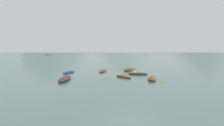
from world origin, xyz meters
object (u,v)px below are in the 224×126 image
(rowboat_4, at_px, (124,77))
(ferry_0, at_px, (48,55))
(rowboat_0, at_px, (152,79))
(rowboat_6, at_px, (138,74))
(rowboat_3, at_px, (103,71))
(rowboat_1, at_px, (129,69))
(rowboat_5, at_px, (69,72))
(mooring_buoy, at_px, (134,72))
(rowboat_2, at_px, (65,79))

(rowboat_4, distance_m, ferry_0, 181.72)
(rowboat_0, xyz_separation_m, rowboat_4, (-3.66, 2.43, -0.05))
(rowboat_6, bearing_deg, rowboat_3, 142.39)
(rowboat_4, bearing_deg, rowboat_0, -33.62)
(rowboat_6, bearing_deg, rowboat_4, -133.38)
(rowboat_1, distance_m, rowboat_6, 6.61)
(rowboat_5, distance_m, rowboat_6, 12.61)
(rowboat_0, bearing_deg, rowboat_1, 96.57)
(rowboat_6, xyz_separation_m, mooring_buoy, (-0.00, 3.26, -0.06))
(rowboat_2, bearing_deg, rowboat_1, 47.91)
(rowboat_3, distance_m, mooring_buoy, 6.14)
(rowboat_1, bearing_deg, rowboat_4, -103.40)
(rowboat_5, bearing_deg, rowboat_0, -32.77)
(rowboat_6, bearing_deg, rowboat_5, 166.17)
(rowboat_1, xyz_separation_m, rowboat_4, (-2.28, -9.56, -0.09))
(rowboat_1, relative_size, rowboat_3, 1.16)
(mooring_buoy, bearing_deg, rowboat_5, -178.84)
(mooring_buoy, bearing_deg, ferry_0, 112.80)
(rowboat_3, relative_size, rowboat_6, 1.17)
(ferry_0, bearing_deg, rowboat_4, -68.78)
(rowboat_1, height_order, rowboat_3, rowboat_1)
(rowboat_0, bearing_deg, rowboat_3, 124.28)
(rowboat_0, bearing_deg, rowboat_6, 98.89)
(rowboat_5, height_order, rowboat_6, rowboat_6)
(rowboat_4, distance_m, rowboat_6, 4.10)
(rowboat_4, bearing_deg, ferry_0, 111.22)
(rowboat_4, height_order, rowboat_5, rowboat_4)
(rowboat_2, xyz_separation_m, mooring_buoy, (11.13, 8.41, -0.11))
(rowboat_0, bearing_deg, rowboat_5, 147.23)
(rowboat_0, bearing_deg, rowboat_2, 178.73)
(rowboat_2, height_order, rowboat_5, rowboat_2)
(rowboat_5, xyz_separation_m, mooring_buoy, (12.24, 0.25, -0.05))
(rowboat_5, height_order, mooring_buoy, mooring_buoy)
(rowboat_3, relative_size, rowboat_5, 0.98)
(rowboat_1, distance_m, rowboat_5, 12.24)
(rowboat_1, distance_m, mooring_buoy, 3.37)
(ferry_0, bearing_deg, mooring_buoy, -67.20)
(rowboat_5, relative_size, rowboat_6, 1.19)
(rowboat_6, height_order, ferry_0, ferry_0)
(rowboat_6, bearing_deg, rowboat_2, -155.20)
(rowboat_4, distance_m, rowboat_5, 11.17)
(rowboat_1, bearing_deg, rowboat_6, -85.35)
(rowboat_1, height_order, rowboat_6, rowboat_1)
(rowboat_4, relative_size, mooring_buoy, 3.01)
(ferry_0, bearing_deg, rowboat_3, -68.85)
(rowboat_0, height_order, rowboat_5, rowboat_0)
(rowboat_2, relative_size, rowboat_3, 1.16)
(rowboat_2, distance_m, rowboat_3, 11.03)
(rowboat_3, distance_m, rowboat_6, 7.56)
(rowboat_4, relative_size, ferry_0, 0.43)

